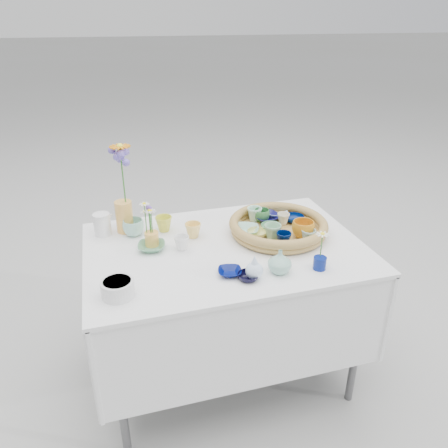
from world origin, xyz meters
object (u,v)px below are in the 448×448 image
object	(u,v)px
wicker_tray	(278,227)
tall_vase_yellow	(124,217)
display_table	(225,372)
bud_vase_seafoam	(280,261)

from	to	relation	value
wicker_tray	tall_vase_yellow	xyz separation A→B (m)	(-0.71, 0.24, 0.04)
display_table	bud_vase_seafoam	distance (m)	0.87
wicker_tray	tall_vase_yellow	distance (m)	0.75
display_table	tall_vase_yellow	size ratio (longest dim) A/B	8.08
bud_vase_seafoam	tall_vase_yellow	world-z (taller)	tall_vase_yellow
wicker_tray	tall_vase_yellow	size ratio (longest dim) A/B	3.04
display_table	wicker_tray	size ratio (longest dim) A/B	2.66
wicker_tray	bud_vase_seafoam	world-z (taller)	bud_vase_seafoam
bud_vase_seafoam	wicker_tray	bearing A→B (deg)	68.48
display_table	tall_vase_yellow	bearing A→B (deg)	145.92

